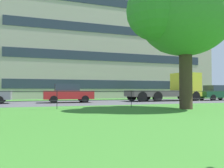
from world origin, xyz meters
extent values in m
cube|color=#4C4C51|center=(0.00, 20.06, 0.00)|extent=(80.00, 7.95, 0.01)
cylinder|color=black|center=(-2.19, 13.96, 0.50)|extent=(0.04, 0.04, 1.00)
cylinder|color=black|center=(2.19, 13.96, 0.50)|extent=(0.04, 0.04, 1.00)
cylinder|color=black|center=(6.57, 13.96, 0.50)|extent=(0.04, 0.04, 1.00)
cylinder|color=black|center=(0.00, 13.96, 0.45)|extent=(30.64, 0.03, 0.03)
cylinder|color=black|center=(0.00, 13.96, 0.95)|extent=(30.64, 0.03, 0.03)
cylinder|color=#423023|center=(4.43, 11.72, 1.84)|extent=(0.69, 0.69, 3.68)
ellipsoid|color=#3D7F33|center=(4.43, 11.72, 5.09)|extent=(5.12, 5.12, 4.35)
sphere|color=#387D30|center=(2.57, 11.65, 5.12)|extent=(3.08, 3.08, 3.08)
sphere|color=#377B35|center=(3.56, 13.41, 5.27)|extent=(2.17, 2.17, 2.17)
sphere|color=#367830|center=(4.58, 13.63, 4.39)|extent=(2.08, 2.08, 2.08)
cylinder|color=black|center=(-5.73, 21.63, 0.30)|extent=(0.60, 0.20, 0.60)
cube|color=red|center=(-0.59, 20.49, 0.64)|extent=(4.02, 1.74, 0.68)
cube|color=#2D3847|center=(-0.74, 20.49, 1.26)|extent=(1.92, 1.54, 0.56)
cylinder|color=black|center=(0.66, 21.28, 0.30)|extent=(0.60, 0.21, 0.60)
cylinder|color=black|center=(0.64, 19.67, 0.30)|extent=(0.60, 0.21, 0.60)
cylinder|color=black|center=(-1.82, 21.31, 0.30)|extent=(0.60, 0.21, 0.60)
cylinder|color=black|center=(-1.84, 19.70, 0.30)|extent=(0.60, 0.21, 0.60)
cube|color=yellow|center=(11.14, 20.72, 1.60)|extent=(2.15, 2.35, 2.30)
cube|color=#283342|center=(12.03, 20.74, 1.94)|extent=(0.16, 1.84, 0.87)
cube|color=#56514C|center=(7.49, 20.63, 0.73)|extent=(5.25, 2.42, 0.56)
cylinder|color=black|center=(11.43, 21.78, 0.45)|extent=(0.91, 0.32, 0.90)
cylinder|color=black|center=(11.47, 19.67, 0.45)|extent=(0.91, 0.32, 0.90)
cylinder|color=black|center=(7.20, 21.69, 0.45)|extent=(0.91, 0.32, 0.90)
cylinder|color=black|center=(7.25, 19.57, 0.45)|extent=(0.91, 0.32, 0.90)
cylinder|color=black|center=(5.64, 21.65, 0.45)|extent=(0.91, 0.32, 0.90)
cylinder|color=black|center=(5.69, 19.54, 0.45)|extent=(0.91, 0.32, 0.90)
cube|color=#194C2D|center=(14.61, 20.25, 0.64)|extent=(4.00, 1.71, 0.68)
cube|color=#2D3847|center=(14.46, 20.25, 1.26)|extent=(1.90, 1.53, 0.56)
cylinder|color=black|center=(15.85, 21.06, 0.30)|extent=(0.60, 0.20, 0.60)
cylinder|color=black|center=(13.37, 21.05, 0.30)|extent=(0.60, 0.20, 0.60)
cylinder|color=black|center=(13.38, 19.44, 0.30)|extent=(0.60, 0.20, 0.60)
cube|color=#ADA393|center=(6.48, 35.00, 8.82)|extent=(31.10, 11.91, 17.63)
cube|color=#283342|center=(6.48, 29.01, 1.76)|extent=(26.13, 0.06, 1.10)
cube|color=#283342|center=(6.48, 29.01, 5.29)|extent=(26.13, 0.06, 1.10)
cube|color=#283342|center=(6.48, 29.01, 8.82)|extent=(26.13, 0.06, 1.10)
cube|color=#283342|center=(6.48, 29.01, 12.34)|extent=(26.13, 0.06, 1.10)
camera|label=1|loc=(-3.50, 1.11, 1.00)|focal=37.31mm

